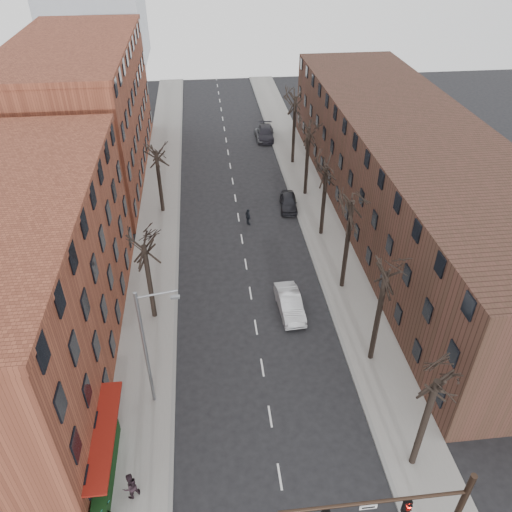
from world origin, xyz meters
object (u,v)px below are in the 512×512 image
object	(u,v)px
parked_car_near	(288,202)
silver_sedan	(290,303)
parked_car_mid	(266,133)
bicycle	(99,507)

from	to	relation	value
parked_car_near	silver_sedan	bearing A→B (deg)	-93.68
parked_car_mid	bicycle	xyz separation A→B (m)	(-14.90, -48.84, -0.11)
bicycle	parked_car_mid	bearing A→B (deg)	15.82
silver_sedan	bicycle	distance (m)	19.05
parked_car_near	parked_car_mid	distance (m)	18.62
silver_sedan	parked_car_near	world-z (taller)	silver_sedan
silver_sedan	parked_car_near	distance (m)	15.94
silver_sedan	bicycle	bearing A→B (deg)	-133.68
silver_sedan	bicycle	world-z (taller)	silver_sedan
parked_car_near	bicycle	world-z (taller)	parked_car_near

